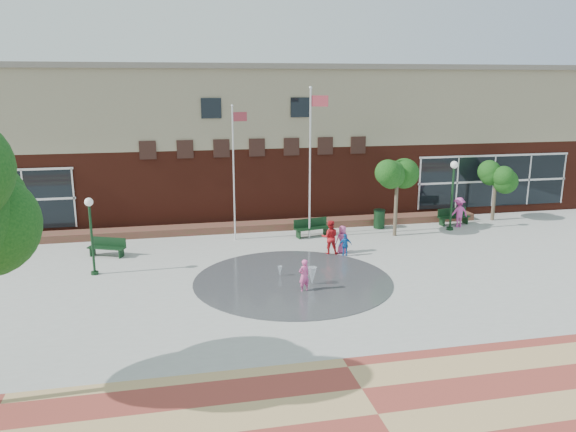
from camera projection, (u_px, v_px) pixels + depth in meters
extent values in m
plane|color=#666056|center=(310.00, 308.00, 20.88)|extent=(120.00, 120.00, 0.00)
cube|color=#A8A8A0|center=(288.00, 273.00, 24.68)|extent=(46.00, 18.00, 0.01)
cube|color=#9C3C30|center=(378.00, 415.00, 14.22)|extent=(46.00, 6.00, 0.01)
cylinder|color=#383A3D|center=(293.00, 281.00, 23.73)|extent=(8.40, 8.40, 0.01)
cube|color=#521D13|center=(246.00, 174.00, 36.99)|extent=(44.00, 10.00, 4.50)
cube|color=gray|center=(244.00, 105.00, 35.94)|extent=(44.00, 10.00, 4.50)
cube|color=slate|center=(244.00, 68.00, 35.40)|extent=(44.40, 10.40, 0.30)
cube|color=black|center=(493.00, 181.00, 35.28)|extent=(10.00, 0.12, 3.19)
cube|color=black|center=(211.00, 108.00, 30.65)|extent=(1.10, 0.10, 1.10)
cube|color=black|center=(300.00, 107.00, 31.66)|extent=(1.10, 0.10, 1.10)
cube|color=maroon|center=(260.00, 230.00, 31.91)|extent=(26.00, 1.20, 0.40)
cylinder|color=silver|center=(234.00, 175.00, 29.08)|extent=(0.09, 0.09, 6.99)
sphere|color=silver|center=(232.00, 106.00, 28.25)|extent=(0.14, 0.14, 0.14)
cube|color=#9E343F|center=(240.00, 117.00, 28.52)|extent=(0.76, 0.13, 0.47)
cylinder|color=silver|center=(310.00, 166.00, 29.36)|extent=(0.10, 0.10, 7.86)
sphere|color=silver|center=(311.00, 88.00, 28.43)|extent=(0.16, 0.16, 0.16)
cube|color=#9E343F|center=(319.00, 101.00, 28.52)|extent=(0.86, 0.34, 0.55)
cylinder|color=#133319|center=(92.00, 241.00, 24.15)|extent=(0.11, 0.11, 3.09)
cylinder|color=#133319|center=(95.00, 273.00, 24.49)|extent=(0.33, 0.33, 0.15)
sphere|color=silver|center=(89.00, 202.00, 23.75)|extent=(0.36, 0.36, 0.36)
cylinder|color=#133319|center=(452.00, 200.00, 31.41)|extent=(0.13, 0.13, 3.55)
cylinder|color=#133319|center=(450.00, 229.00, 31.80)|extent=(0.38, 0.38, 0.17)
sphere|color=silver|center=(454.00, 165.00, 30.95)|extent=(0.42, 0.42, 0.42)
cube|color=#133319|center=(107.00, 248.00, 26.92)|extent=(1.86, 1.19, 0.06)
cube|color=#133319|center=(109.00, 242.00, 27.07)|extent=(1.68, 0.78, 0.45)
cube|color=#133319|center=(312.00, 228.00, 30.33)|extent=(2.04, 0.93, 0.07)
cube|color=#133319|center=(310.00, 223.00, 30.48)|extent=(1.94, 0.45, 0.49)
cube|color=#133319|center=(454.00, 217.00, 32.89)|extent=(1.98, 0.78, 0.06)
cube|color=#133319|center=(452.00, 212.00, 33.04)|extent=(1.92, 0.30, 0.48)
cylinder|color=#133319|center=(379.00, 219.00, 32.12)|extent=(0.63, 0.63, 1.05)
cylinder|color=black|center=(380.00, 210.00, 31.99)|extent=(0.67, 0.67, 0.06)
cylinder|color=#4A3D2F|center=(396.00, 211.00, 30.32)|extent=(0.19, 0.19, 2.84)
cylinder|color=#4A3D2F|center=(494.00, 201.00, 33.79)|extent=(0.21, 0.21, 2.38)
cone|color=white|center=(312.00, 285.00, 23.24)|extent=(0.39, 0.39, 0.75)
cone|color=white|center=(280.00, 277.00, 24.24)|extent=(0.20, 0.20, 0.45)
imported|color=#F154A0|center=(304.00, 276.00, 22.41)|extent=(0.58, 0.48, 1.35)
imported|color=red|center=(330.00, 237.00, 27.26)|extent=(0.93, 0.79, 1.69)
imported|color=#D74E90|center=(342.00, 239.00, 27.45)|extent=(0.73, 0.54, 1.38)
imported|color=blue|center=(345.00, 245.00, 26.96)|extent=(0.67, 0.29, 1.12)
imported|color=#DB47A7|center=(459.00, 212.00, 32.31)|extent=(1.18, 0.75, 1.75)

